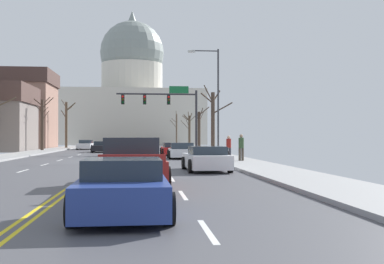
% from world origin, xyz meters
% --- Properties ---
extents(ground, '(20.00, 180.00, 0.20)m').
position_xyz_m(ground, '(0.00, -0.00, 0.02)').
color(ground, '#48484D').
extents(signal_gantry, '(7.91, 0.41, 6.48)m').
position_xyz_m(signal_gantry, '(4.73, 13.91, 4.80)').
color(signal_gantry, '#28282D').
rests_on(signal_gantry, ground).
extents(street_lamp_right, '(2.44, 0.24, 8.36)m').
position_xyz_m(street_lamp_right, '(7.89, 4.03, 5.08)').
color(street_lamp_right, '#333338').
rests_on(street_lamp_right, ground).
extents(capitol_building, '(30.61, 23.36, 29.68)m').
position_xyz_m(capitol_building, '(0.00, 73.74, 9.92)').
color(capitol_building, beige).
rests_on(capitol_building, ground).
extents(sedan_near_00, '(2.07, 4.47, 1.13)m').
position_xyz_m(sedan_near_00, '(4.97, 9.88, 0.54)').
color(sedan_near_00, '#B71414').
rests_on(sedan_near_00, ground).
extents(sedan_near_01, '(2.14, 4.29, 1.20)m').
position_xyz_m(sedan_near_01, '(5.31, 3.64, 0.56)').
color(sedan_near_01, silver).
rests_on(sedan_near_01, ground).
extents(sedan_near_02, '(2.05, 4.30, 1.16)m').
position_xyz_m(sedan_near_02, '(1.79, -3.27, 0.55)').
color(sedan_near_02, '#9EA3A8').
rests_on(sedan_near_02, ground).
extents(sedan_near_03, '(2.16, 4.39, 1.21)m').
position_xyz_m(sedan_near_03, '(5.44, -9.48, 0.58)').
color(sedan_near_03, silver).
rests_on(sedan_near_03, ground).
extents(pickup_truck_near_04, '(2.44, 5.85, 1.65)m').
position_xyz_m(pickup_truck_near_04, '(1.96, -16.39, 0.74)').
color(pickup_truck_near_04, maroon).
rests_on(pickup_truck_near_04, ground).
extents(sedan_near_05, '(2.08, 4.27, 1.23)m').
position_xyz_m(sedan_near_05, '(1.92, -22.21, 0.58)').
color(sedan_near_05, navy).
rests_on(sedan_near_05, ground).
extents(sedan_oncoming_00, '(2.13, 4.34, 1.15)m').
position_xyz_m(sedan_oncoming_00, '(-2.00, 19.00, 0.54)').
color(sedan_oncoming_00, black).
rests_on(sedan_oncoming_00, ground).
extents(sedan_oncoming_01, '(1.98, 4.45, 1.23)m').
position_xyz_m(sedan_oncoming_01, '(-4.95, 29.66, 0.57)').
color(sedan_oncoming_01, silver).
rests_on(sedan_oncoming_01, ground).
extents(sedan_oncoming_02, '(2.05, 4.66, 1.16)m').
position_xyz_m(sedan_oncoming_02, '(-1.65, 38.87, 0.56)').
color(sedan_oncoming_02, silver).
rests_on(sedan_oncoming_02, ground).
extents(sedan_oncoming_03, '(1.96, 4.57, 1.31)m').
position_xyz_m(sedan_oncoming_03, '(-1.84, 49.51, 0.62)').
color(sedan_oncoming_03, '#B71414').
rests_on(sedan_oncoming_03, ground).
extents(flank_building_00, '(12.23, 9.59, 10.69)m').
position_xyz_m(flank_building_00, '(-16.04, 35.15, 5.41)').
color(flank_building_00, '#8C6656').
rests_on(flank_building_00, ground).
extents(bare_tree_00, '(1.60, 2.44, 4.91)m').
position_xyz_m(bare_tree_00, '(8.84, 21.86, 2.53)').
color(bare_tree_00, '#423328').
rests_on(bare_tree_00, ground).
extents(bare_tree_01, '(1.98, 2.70, 6.44)m').
position_xyz_m(bare_tree_01, '(-8.02, 33.74, 3.52)').
color(bare_tree_01, '#4C3D2D').
rests_on(bare_tree_01, ground).
extents(bare_tree_02, '(2.68, 1.67, 5.96)m').
position_xyz_m(bare_tree_02, '(8.44, 8.36, 3.11)').
color(bare_tree_02, '#423328').
rests_on(bare_tree_02, ground).
extents(bare_tree_03, '(2.37, 1.39, 6.07)m').
position_xyz_m(bare_tree_03, '(-8.96, 22.64, 3.20)').
color(bare_tree_03, '#423328').
rests_on(bare_tree_03, ground).
extents(bare_tree_04, '(1.27, 2.99, 6.03)m').
position_xyz_m(bare_tree_04, '(8.31, 51.65, 3.20)').
color(bare_tree_04, brown).
rests_on(bare_tree_04, ground).
extents(bare_tree_06, '(2.30, 1.62, 5.03)m').
position_xyz_m(bare_tree_06, '(8.78, 33.08, 2.63)').
color(bare_tree_06, '#4C3D2D').
rests_on(bare_tree_06, ground).
extents(pedestrian_00, '(0.35, 0.34, 1.61)m').
position_xyz_m(pedestrian_00, '(8.42, 0.70, 1.03)').
color(pedestrian_00, '#33333D').
rests_on(pedestrian_00, ground).
extents(pedestrian_01, '(0.35, 0.34, 1.69)m').
position_xyz_m(pedestrian_01, '(8.61, -2.67, 1.08)').
color(pedestrian_01, '#4C4238').
rests_on(pedestrian_01, ground).
extents(bicycle_parked, '(0.12, 1.77, 0.85)m').
position_xyz_m(bicycle_parked, '(7.50, -3.60, 0.49)').
color(bicycle_parked, black).
rests_on(bicycle_parked, ground).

